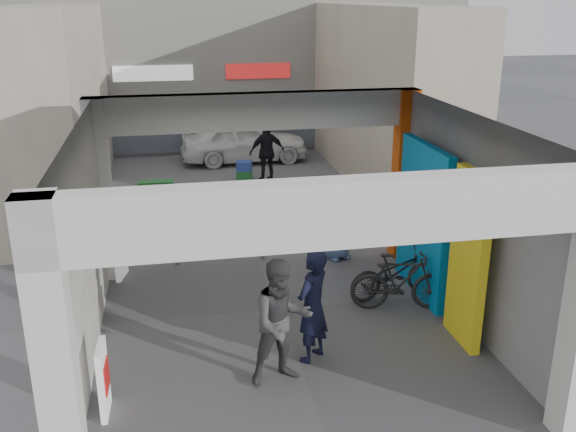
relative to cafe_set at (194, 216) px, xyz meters
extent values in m
plane|color=#525257|center=(1.20, -4.40, -0.33)|extent=(90.00, 90.00, 0.00)
cube|color=silver|center=(-1.80, -8.40, 1.42)|extent=(0.40, 0.40, 3.50)
cube|color=silver|center=(-1.80, -2.40, 1.42)|extent=(0.40, 0.40, 3.50)
cube|color=#DB4C0C|center=(4.20, -2.40, 1.42)|extent=(0.40, 0.40, 3.50)
plane|color=beige|center=(-1.80, -5.40, 1.42)|extent=(0.00, 6.40, 6.40)
plane|color=gray|center=(4.20, -5.40, 1.42)|extent=(0.00, 6.40, 6.40)
cube|color=#0B79BD|center=(3.90, -4.20, 1.07)|extent=(0.15, 2.00, 2.80)
cube|color=yellow|center=(3.90, -6.00, 1.07)|extent=(0.15, 1.00, 2.80)
plane|color=#B8B8B3|center=(1.20, -5.40, 3.17)|extent=(6.40, 6.40, 0.00)
cube|color=silver|center=(1.20, -2.35, 2.82)|extent=(6.40, 0.30, 0.70)
cube|color=silver|center=(1.20, -8.45, 2.82)|extent=(6.40, 0.30, 0.70)
cube|color=white|center=(1.20, -2.18, 2.77)|extent=(4.20, 0.05, 0.55)
cube|color=silver|center=(1.20, 9.60, 3.67)|extent=(18.00, 4.00, 8.00)
cube|color=#515966|center=(1.20, 7.55, 0.67)|extent=(16.20, 0.06, 1.80)
cube|color=white|center=(-0.80, 7.56, 2.47)|extent=(2.60, 0.06, 0.50)
cube|color=red|center=(2.70, 7.56, 2.47)|extent=(2.20, 0.06, 0.50)
cube|color=#B7AD98|center=(-3.30, 3.10, 2.17)|extent=(2.00, 9.00, 5.00)
cube|color=#B7AD98|center=(5.70, 3.10, 2.17)|extent=(2.00, 9.00, 5.00)
cylinder|color=#96999F|center=(-0.48, -2.05, 0.10)|extent=(0.09, 0.09, 0.86)
cylinder|color=#96999F|center=(1.29, -2.10, 0.13)|extent=(0.09, 0.09, 0.91)
cylinder|color=#96999F|center=(2.80, -2.12, 0.11)|extent=(0.09, 0.09, 0.88)
cube|color=white|center=(-1.55, -6.88, 0.17)|extent=(0.10, 0.55, 1.00)
cube|color=red|center=(-1.51, -6.88, 0.22)|extent=(0.05, 0.39, 0.40)
cube|color=white|center=(-1.55, -2.47, 0.17)|extent=(0.22, 0.55, 1.00)
cube|color=red|center=(-1.51, -2.47, 0.22)|extent=(0.14, 0.38, 0.40)
cylinder|color=#9D9DA2|center=(0.12, -0.29, 0.04)|extent=(0.06, 0.06, 0.75)
cylinder|color=#9D9DA2|center=(0.12, -0.29, -0.32)|extent=(0.46, 0.46, 0.02)
cylinder|color=#9D9DA2|center=(0.12, -0.29, 0.42)|extent=(0.73, 0.73, 0.05)
cube|color=#9D9DA2|center=(-0.50, -0.50, -0.10)|extent=(0.39, 0.39, 0.47)
cube|color=#9D9DA2|center=(-0.50, -0.31, 0.37)|extent=(0.39, 0.05, 0.47)
cube|color=#9D9DA2|center=(0.64, 0.23, -0.10)|extent=(0.39, 0.39, 0.47)
cube|color=#9D9DA2|center=(0.64, 0.41, 0.37)|extent=(0.39, 0.05, 0.47)
cube|color=#9D9DA2|center=(-0.19, 0.33, -0.10)|extent=(0.39, 0.39, 0.47)
cube|color=#9D9DA2|center=(-0.19, 0.52, 0.37)|extent=(0.39, 0.05, 0.47)
cube|color=black|center=(-0.86, 1.70, -0.19)|extent=(1.08, 0.54, 0.27)
cube|color=#18541C|center=(-0.86, 1.56, -0.06)|extent=(0.90, 0.31, 0.16)
cube|color=#18541C|center=(-0.86, 1.70, 0.12)|extent=(0.90, 0.31, 0.16)
cube|color=#18541C|center=(-0.86, 1.83, 0.30)|extent=(0.90, 0.31, 0.16)
cube|color=#18541C|center=(1.71, 4.06, -0.19)|extent=(0.51, 0.43, 0.28)
cube|color=#273C91|center=(1.71, 4.06, 0.09)|extent=(0.51, 0.43, 0.28)
cube|color=black|center=(1.26, -4.27, -0.21)|extent=(0.24, 0.32, 0.24)
cube|color=black|center=(1.26, -4.40, -0.03)|extent=(0.19, 0.16, 0.36)
cube|color=white|center=(1.26, -4.49, -0.07)|extent=(0.15, 0.03, 0.34)
cylinder|color=white|center=(1.21, -4.47, -0.19)|extent=(0.04, 0.04, 0.28)
cylinder|color=white|center=(1.32, -4.47, -0.19)|extent=(0.04, 0.04, 0.28)
sphere|color=black|center=(1.26, -4.42, 0.19)|extent=(0.19, 0.19, 0.19)
cube|color=white|center=(1.26, -4.52, 0.17)|extent=(0.08, 0.12, 0.06)
cone|color=black|center=(1.21, -4.38, 0.28)|extent=(0.07, 0.07, 0.08)
cone|color=black|center=(1.31, -4.38, 0.28)|extent=(0.07, 0.07, 0.08)
imported|color=black|center=(1.43, -6.09, 0.56)|extent=(0.76, 0.75, 1.77)
imported|color=#3D3D3F|center=(0.88, -6.57, 0.60)|extent=(1.01, 0.85, 1.85)
imported|color=#566FA7|center=(2.85, -2.35, 0.47)|extent=(0.91, 0.76, 1.59)
imported|color=black|center=(2.35, 3.67, 0.57)|extent=(1.11, 0.59, 1.81)
imported|color=black|center=(3.38, -4.29, 0.14)|extent=(1.89, 0.99, 0.95)
imported|color=black|center=(3.31, -4.81, 0.20)|extent=(1.81, 0.80, 1.05)
imported|color=white|center=(2.00, 6.24, 0.37)|extent=(4.19, 1.83, 1.41)
camera|label=1|loc=(-0.57, -14.39, 4.91)|focal=40.00mm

